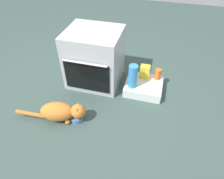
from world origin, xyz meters
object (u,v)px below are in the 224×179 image
(pantry_cabinet, at_px, (144,87))
(snack_bag, at_px, (145,72))
(sauce_jar, at_px, (158,74))
(water_bottle, at_px, (133,76))
(cat, at_px, (61,112))
(food_bowl, at_px, (77,118))
(oven, at_px, (95,58))

(pantry_cabinet, xyz_separation_m, snack_bag, (-0.02, 0.11, 0.15))
(snack_bag, bearing_deg, sauce_jar, 8.19)
(pantry_cabinet, bearing_deg, water_bottle, -144.88)
(cat, bearing_deg, food_bowl, 0.00)
(oven, distance_m, cat, 0.81)
(food_bowl, height_order, snack_bag, snack_bag)
(oven, distance_m, sauce_jar, 0.83)
(food_bowl, height_order, cat, cat)
(oven, height_order, pantry_cabinet, oven)
(cat, xyz_separation_m, snack_bag, (0.78, 0.83, 0.09))
(oven, xyz_separation_m, water_bottle, (0.52, -0.14, -0.08))
(water_bottle, bearing_deg, cat, -136.46)
(snack_bag, distance_m, water_bottle, 0.25)
(oven, height_order, sauce_jar, oven)
(pantry_cabinet, relative_size, snack_bag, 2.55)
(oven, bearing_deg, snack_bag, 5.78)
(food_bowl, distance_m, cat, 0.18)
(pantry_cabinet, xyz_separation_m, water_bottle, (-0.14, -0.10, 0.21))
(oven, height_order, food_bowl, oven)
(sauce_jar, height_order, water_bottle, water_bottle)
(snack_bag, relative_size, water_bottle, 0.60)
(oven, distance_m, water_bottle, 0.55)
(pantry_cabinet, height_order, food_bowl, pantry_cabinet)
(pantry_cabinet, distance_m, water_bottle, 0.27)
(water_bottle, bearing_deg, sauce_jar, 39.15)
(cat, height_order, sauce_jar, sauce_jar)
(cat, height_order, water_bottle, water_bottle)
(cat, relative_size, snack_bag, 4.25)
(snack_bag, height_order, water_bottle, water_bottle)
(food_bowl, relative_size, sauce_jar, 1.00)
(oven, xyz_separation_m, sauce_jar, (0.81, 0.09, -0.16))
(pantry_cabinet, relative_size, cat, 0.60)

